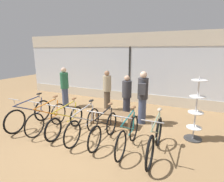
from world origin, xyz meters
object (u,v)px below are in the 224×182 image
at_px(bicycle_left, 48,118).
at_px(display_bench, 112,114).
at_px(customer_near_rack, 143,96).
at_px(customer_near_bench, 127,96).
at_px(customer_mid_floor, 65,86).
at_px(bicycle_far_left, 30,115).
at_px(accessory_rack, 195,115).
at_px(bicycle_right, 128,134).
at_px(bicycle_center, 84,125).
at_px(bicycle_center_right, 104,129).
at_px(bicycle_far_right, 155,139).
at_px(customer_by_window, 107,90).
at_px(bicycle_center_left, 66,121).

height_order(bicycle_left, display_bench, bicycle_left).
height_order(bicycle_left, customer_near_rack, customer_near_rack).
xyz_separation_m(customer_near_rack, customer_near_bench, (-0.66, 0.32, -0.14)).
relative_size(display_bench, customer_mid_floor, 0.81).
xyz_separation_m(bicycle_far_left, accessory_rack, (4.85, 1.22, 0.32)).
relative_size(customer_mid_floor, customer_near_bench, 1.11).
bearing_deg(bicycle_right, bicycle_far_left, -179.98).
relative_size(bicycle_center, bicycle_center_right, 1.06).
relative_size(display_bench, customer_near_bench, 0.89).
xyz_separation_m(bicycle_center_right, bicycle_right, (0.70, -0.07, 0.02)).
relative_size(bicycle_right, bicycle_far_right, 0.94).
height_order(bicycle_right, customer_by_window, customer_by_window).
relative_size(bicycle_left, customer_near_bench, 1.09).
xyz_separation_m(bicycle_center_left, bicycle_far_right, (2.63, -0.09, 0.03)).
relative_size(customer_near_rack, customer_by_window, 1.08).
bearing_deg(display_bench, bicycle_center, -106.83).
xyz_separation_m(bicycle_center_left, accessory_rack, (3.48, 1.13, 0.35)).
bearing_deg(bicycle_center_left, customer_near_rack, 40.56).
xyz_separation_m(bicycle_far_left, display_bench, (2.38, 1.19, -0.04)).
relative_size(bicycle_center_right, customer_near_rack, 0.94).
distance_m(accessory_rack, customer_by_window, 3.52).
height_order(bicycle_center_right, customer_near_rack, customer_near_rack).
relative_size(bicycle_far_right, customer_near_rack, 1.02).
height_order(bicycle_center_left, customer_by_window, customer_by_window).
distance_m(bicycle_far_left, customer_mid_floor, 2.16).
height_order(bicycle_far_left, bicycle_far_right, bicycle_far_right).
distance_m(bicycle_center, customer_mid_floor, 3.11).
bearing_deg(customer_by_window, bicycle_far_left, -122.17).
bearing_deg(accessory_rack, display_bench, -179.36).
xyz_separation_m(customer_near_rack, customer_mid_floor, (-3.50, 0.38, -0.02)).
distance_m(bicycle_far_right, display_bench, 2.01).
distance_m(bicycle_far_left, customer_near_rack, 3.71).
height_order(display_bench, customer_near_bench, customer_near_bench).
height_order(bicycle_center_left, display_bench, bicycle_center_left).
distance_m(display_bench, customer_near_rack, 1.17).
distance_m(bicycle_right, customer_mid_floor, 4.18).
distance_m(customer_by_window, customer_near_bench, 1.12).
height_order(bicycle_far_left, bicycle_center, bicycle_far_left).
xyz_separation_m(bicycle_far_left, customer_by_window, (1.57, 2.50, 0.46)).
bearing_deg(customer_near_rack, bicycle_far_right, -66.18).
bearing_deg(bicycle_center_right, bicycle_left, -178.71).
height_order(bicycle_center_right, display_bench, bicycle_center_right).
height_order(bicycle_far_right, customer_mid_floor, customer_mid_floor).
xyz_separation_m(bicycle_far_left, customer_mid_floor, (-0.25, 2.08, 0.54)).
distance_m(bicycle_left, accessory_rack, 4.31).
bearing_deg(customer_by_window, bicycle_center, -79.40).
xyz_separation_m(customer_mid_floor, customer_near_bench, (2.83, -0.05, -0.12)).
xyz_separation_m(bicycle_center_left, bicycle_center_right, (1.28, -0.02, 0.01)).
relative_size(bicycle_center, bicycle_far_right, 0.97).
distance_m(customer_near_rack, customer_mid_floor, 3.52).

